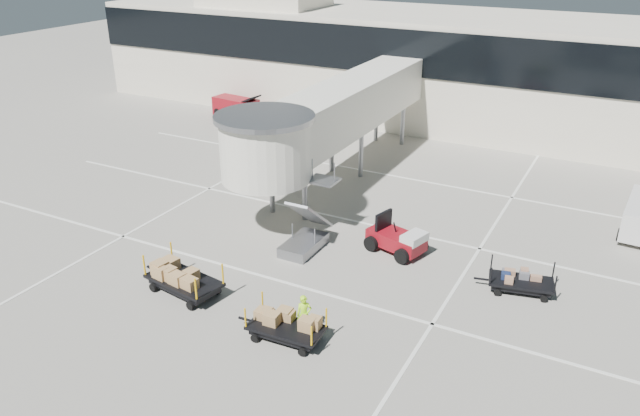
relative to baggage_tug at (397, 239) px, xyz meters
The scene contains 10 objects.
ground 7.39m from the baggage_tug, 110.75° to the right, with size 140.00×140.00×0.00m, color #9E9A8D.
lane_markings 4.14m from the baggage_tug, 143.14° to the left, with size 40.00×30.00×0.02m.
terminal 23.50m from the baggage_tug, 97.31° to the left, with size 64.00×12.11×15.20m.
jet_bridge 9.24m from the baggage_tug, 140.69° to the left, with size 5.70×20.40×6.03m.
baggage_tug is the anchor object (origin of this frame).
suitcase_cart 5.90m from the baggage_tug, ahead, with size 3.32×1.86×1.27m.
box_cart_near 8.35m from the baggage_tug, 97.49° to the right, with size 3.49×1.55×1.36m.
box_cart_far 9.99m from the baggage_tug, 131.81° to the right, with size 4.12×2.13×1.58m.
ground_worker 7.66m from the baggage_tug, 95.63° to the right, with size 0.57×0.37×1.57m, color #A4F019.
belt_loader 25.36m from the baggage_tug, 142.17° to the left, with size 4.22×2.06×1.96m.
Camera 1 is at (11.59, -17.81, 14.05)m, focal length 35.00 mm.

